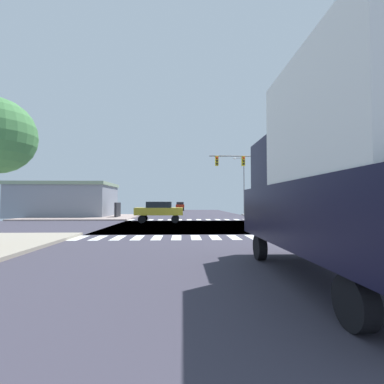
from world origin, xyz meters
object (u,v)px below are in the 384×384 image
(bank_building, at_px, (66,200))
(box_truck_queued_1, at_px, (334,170))
(traffic_signal_mast, at_px, (248,170))
(sedan_nearside_1, at_px, (159,210))
(street_lamp, at_px, (242,181))
(sedan_leading_3, at_px, (164,206))
(sedan_farside_2, at_px, (180,205))

(bank_building, height_order, box_truck_queued_1, box_truck_queued_1)
(traffic_signal_mast, relative_size, bank_building, 0.55)
(sedan_nearside_1, xyz_separation_m, box_truck_queued_1, (5.56, -19.10, 1.45))
(street_lamp, relative_size, sedan_nearside_1, 2.00)
(street_lamp, bearing_deg, traffic_signal_mast, -99.57)
(traffic_signal_mast, bearing_deg, sedan_leading_3, 113.27)
(traffic_signal_mast, distance_m, sedan_farside_2, 32.55)
(street_lamp, bearing_deg, sedan_leading_3, 135.28)
(sedan_farside_2, bearing_deg, sedan_leading_3, 66.58)
(traffic_signal_mast, height_order, bank_building, traffic_signal_mast)
(street_lamp, bearing_deg, bank_building, -165.79)
(sedan_nearside_1, height_order, box_truck_queued_1, box_truck_queued_1)
(street_lamp, xyz_separation_m, sedan_leading_3, (-12.55, 12.43, -3.97))
(bank_building, distance_m, box_truck_queued_1, 34.35)
(traffic_signal_mast, height_order, box_truck_queued_1, traffic_signal_mast)
(box_truck_queued_1, bearing_deg, bank_building, 121.87)
(traffic_signal_mast, relative_size, box_truck_queued_1, 1.00)
(sedan_farside_2, bearing_deg, box_truck_queued_1, 94.20)
(box_truck_queued_1, distance_m, sedan_leading_3, 48.13)
(sedan_nearside_1, bearing_deg, traffic_signal_mast, 113.94)
(street_lamp, height_order, sedan_farside_2, street_lamp)
(traffic_signal_mast, height_order, street_lamp, street_lamp)
(street_lamp, distance_m, sedan_leading_3, 18.11)
(box_truck_queued_1, bearing_deg, traffic_signal_mast, 81.34)
(box_truck_queued_1, bearing_deg, sedan_farside_2, 94.20)
(street_lamp, bearing_deg, box_truck_queued_1, -98.97)
(sedan_nearside_1, relative_size, box_truck_queued_1, 0.60)
(traffic_signal_mast, distance_m, sedan_leading_3, 26.96)
(sedan_nearside_1, bearing_deg, sedan_farside_2, 177.48)
(street_lamp, height_order, bank_building, street_lamp)
(bank_building, bearing_deg, traffic_signal_mast, -15.57)
(sedan_nearside_1, distance_m, sedan_farside_2, 35.46)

